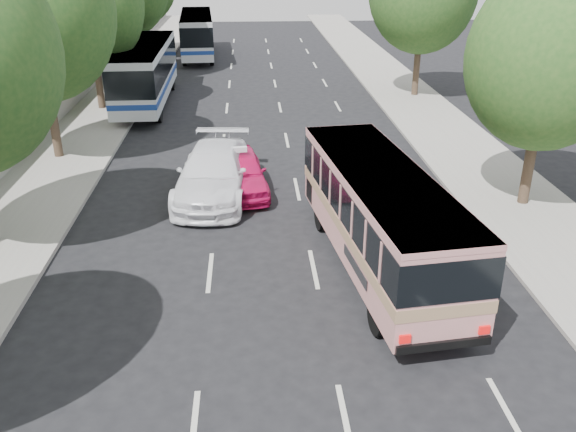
{
  "coord_description": "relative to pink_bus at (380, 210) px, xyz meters",
  "views": [
    {
      "loc": [
        -0.69,
        -10.85,
        8.46
      ],
      "look_at": [
        0.28,
        4.12,
        1.6
      ],
      "focal_mm": 38.0,
      "sensor_mm": 36.0,
      "label": 1
    }
  ],
  "objects": [
    {
      "name": "ground",
      "position": [
        -2.78,
        -4.0,
        -1.78
      ],
      "size": [
        120.0,
        120.0,
        0.0
      ],
      "primitive_type": "plane",
      "color": "black",
      "rests_on": "ground"
    },
    {
      "name": "low_wall",
      "position": [
        -13.08,
        16.0,
        -0.88
      ],
      "size": [
        0.3,
        90.0,
        1.5
      ],
      "primitive_type": "cube",
      "color": "#9E998E",
      "rests_on": "sidewalk_left"
    },
    {
      "name": "tree_right_near",
      "position": [
        6.0,
        3.94,
        3.43
      ],
      "size": [
        5.1,
        5.1,
        7.95
      ],
      "color": "#38281E",
      "rests_on": "ground"
    },
    {
      "name": "taxi_roof_sign",
      "position": [
        -3.86,
        5.94,
        -0.18
      ],
      "size": [
        0.57,
        0.24,
        0.18
      ],
      "primitive_type": "cube",
      "rotation": [
        0.0,
        0.0,
        0.11
      ],
      "color": "silver",
      "rests_on": "pink_taxi"
    },
    {
      "name": "tour_coach_front",
      "position": [
        -9.08,
        19.18,
        0.18
      ],
      "size": [
        2.52,
        10.91,
        3.25
      ],
      "rotation": [
        0.0,
        0.0,
        0.02
      ],
      "color": "silver",
      "rests_on": "ground"
    },
    {
      "name": "pink_bus",
      "position": [
        0.0,
        0.0,
        0.0
      ],
      "size": [
        3.32,
        9.15,
        2.85
      ],
      "rotation": [
        0.0,
        0.0,
        0.12
      ],
      "color": "tan",
      "rests_on": "ground"
    },
    {
      "name": "white_pickup",
      "position": [
        -4.78,
        5.61,
        -0.91
      ],
      "size": [
        2.94,
        6.15,
        1.73
      ],
      "primitive_type": "imported",
      "rotation": [
        0.0,
        0.0,
        -0.09
      ],
      "color": "white",
      "rests_on": "ground"
    },
    {
      "name": "sidewalk_left",
      "position": [
        -11.28,
        16.0,
        -1.7
      ],
      "size": [
        4.0,
        90.0,
        0.15
      ],
      "primitive_type": "cube",
      "color": "#9E998E",
      "rests_on": "ground"
    },
    {
      "name": "pink_taxi",
      "position": [
        -3.86,
        5.94,
        -1.02
      ],
      "size": [
        2.25,
        4.6,
        1.51
      ],
      "primitive_type": "imported",
      "rotation": [
        0.0,
        0.0,
        0.11
      ],
      "color": "#DD135D",
      "rests_on": "ground"
    },
    {
      "name": "sidewalk_right",
      "position": [
        5.72,
        16.0,
        -1.72
      ],
      "size": [
        4.0,
        90.0,
        0.12
      ],
      "primitive_type": "cube",
      "color": "#9E998E",
      "rests_on": "ground"
    },
    {
      "name": "tree_left_d",
      "position": [
        -11.3,
        17.94,
        3.86
      ],
      "size": [
        5.52,
        5.52,
        8.6
      ],
      "color": "#38281E",
      "rests_on": "ground"
    },
    {
      "name": "tour_coach_rear",
      "position": [
        -7.33,
        34.09,
        0.16
      ],
      "size": [
        3.04,
        10.85,
        3.21
      ],
      "rotation": [
        0.0,
        0.0,
        0.07
      ],
      "color": "silver",
      "rests_on": "ground"
    },
    {
      "name": "tree_left_c",
      "position": [
        -11.4,
        9.94,
        4.35
      ],
      "size": [
        6.0,
        6.0,
        9.35
      ],
      "color": "#38281E",
      "rests_on": "ground"
    }
  ]
}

